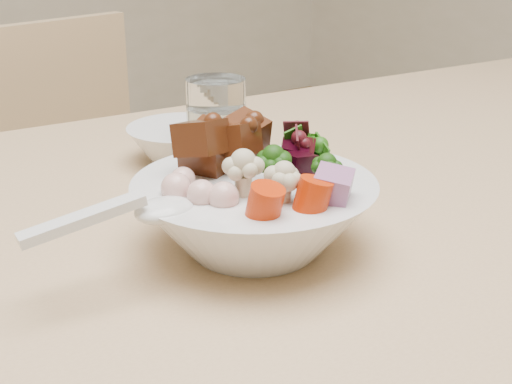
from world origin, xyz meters
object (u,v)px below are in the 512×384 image
(water_glass, at_px, (217,133))
(side_bowl, at_px, (182,144))
(dining_table, at_px, (379,223))
(food_bowl, at_px, (255,209))
(chair_far, at_px, (89,208))

(water_glass, distance_m, side_bowl, 0.09)
(water_glass, bearing_deg, side_bowl, 94.94)
(dining_table, height_order, food_bowl, food_bowl)
(chair_far, bearing_deg, side_bowl, -108.61)
(dining_table, height_order, side_bowl, side_bowl)
(dining_table, relative_size, water_glass, 12.77)
(dining_table, bearing_deg, food_bowl, -157.37)
(dining_table, xyz_separation_m, side_bowl, (-0.20, 0.19, 0.10))
(side_bowl, bearing_deg, food_bowl, -104.67)
(dining_table, relative_size, chair_far, 1.91)
(food_bowl, bearing_deg, dining_table, 18.73)
(chair_far, bearing_deg, food_bowl, -111.73)
(dining_table, bearing_deg, water_glass, 154.60)
(water_glass, height_order, side_bowl, water_glass)
(water_glass, relative_size, side_bowl, 0.86)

